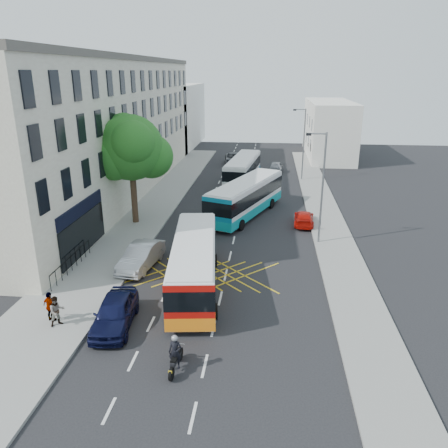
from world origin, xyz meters
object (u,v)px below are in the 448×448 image
(parked_car_silver, at_px, (141,256))
(pedestrian_near, at_px, (57,311))
(bus_far, at_px, (243,170))
(pedestrian_far, at_px, (50,307))
(red_hatchback, at_px, (304,218))
(distant_car_silver, at_px, (276,167))
(bus_near, at_px, (194,263))
(motorbike, at_px, (175,354))
(lamp_far, at_px, (303,141))
(street_tree, at_px, (130,149))
(distant_car_grey, at_px, (234,159))
(parked_car_blue, at_px, (115,312))
(bus_mid, at_px, (246,197))
(lamp_near, at_px, (321,183))

(parked_car_silver, height_order, pedestrian_near, pedestrian_near)
(bus_far, relative_size, pedestrian_far, 6.84)
(parked_car_silver, relative_size, red_hatchback, 1.20)
(red_hatchback, distance_m, distant_car_silver, 20.09)
(bus_near, relative_size, motorbike, 5.52)
(motorbike, relative_size, parked_car_silver, 0.42)
(lamp_far, height_order, distant_car_silver, lamp_far)
(street_tree, xyz_separation_m, distant_car_silver, (11.83, 21.21, -5.62))
(parked_car_silver, bearing_deg, street_tree, 117.16)
(distant_car_grey, xyz_separation_m, pedestrian_near, (-5.34, -41.20, 0.19))
(parked_car_blue, bearing_deg, parked_car_silver, 89.76)
(distant_car_grey, bearing_deg, lamp_far, -51.29)
(lamp_far, xyz_separation_m, motorbike, (-7.38, -35.38, -3.81))
(bus_far, xyz_separation_m, pedestrian_far, (-7.73, -29.98, -0.64))
(distant_car_silver, height_order, pedestrian_far, pedestrian_far)
(bus_mid, xyz_separation_m, parked_car_silver, (-6.11, -11.54, -0.88))
(bus_far, relative_size, distant_car_silver, 2.75)
(red_hatchback, relative_size, distant_car_silver, 0.98)
(lamp_near, relative_size, pedestrian_near, 5.11)
(street_tree, bearing_deg, lamp_far, 49.19)
(distant_car_silver, bearing_deg, red_hatchback, 101.00)
(lamp_near, height_order, parked_car_silver, lamp_near)
(motorbike, distance_m, pedestrian_far, 7.59)
(lamp_near, xyz_separation_m, bus_far, (-6.65, 17.54, -3.03))
(bus_mid, distance_m, motorbike, 21.58)
(street_tree, distance_m, distant_car_grey, 26.77)
(street_tree, relative_size, lamp_far, 1.10)
(lamp_near, bearing_deg, parked_car_blue, -131.99)
(bus_mid, distance_m, distant_car_silver, 18.30)
(street_tree, relative_size, distant_car_silver, 2.22)
(street_tree, distance_m, distant_car_silver, 24.93)
(parked_car_blue, distance_m, pedestrian_far, 3.29)
(motorbike, relative_size, distant_car_grey, 0.36)
(street_tree, relative_size, distant_car_grey, 1.64)
(lamp_far, bearing_deg, red_hatchback, -92.52)
(red_hatchback, xyz_separation_m, distant_car_silver, (-2.18, 19.97, 0.11))
(lamp_far, bearing_deg, parked_car_blue, -108.94)
(bus_far, bearing_deg, distant_car_silver, 66.60)
(distant_car_grey, distance_m, pedestrian_far, 41.27)
(parked_car_silver, height_order, pedestrian_far, pedestrian_far)
(lamp_near, height_order, pedestrian_near, lamp_near)
(distant_car_silver, bearing_deg, pedestrian_near, 78.22)
(distant_car_grey, relative_size, pedestrian_far, 3.37)
(distant_car_grey, bearing_deg, lamp_near, -79.97)
(bus_near, height_order, bus_far, bus_far)
(lamp_far, height_order, parked_car_blue, lamp_far)
(pedestrian_near, bearing_deg, red_hatchback, 10.73)
(bus_mid, relative_size, pedestrian_near, 7.21)
(distant_car_silver, bearing_deg, bus_near, 85.97)
(motorbike, bearing_deg, pedestrian_near, 162.33)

